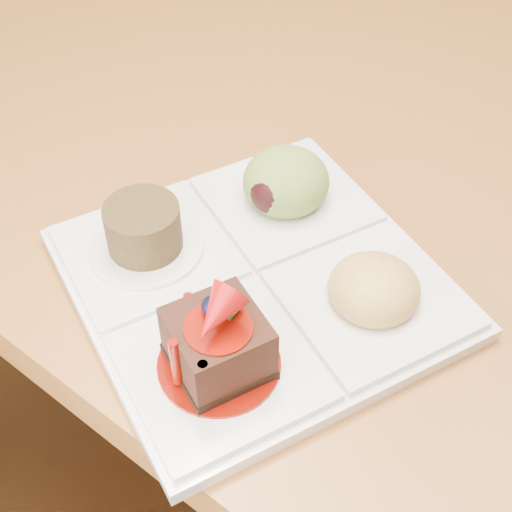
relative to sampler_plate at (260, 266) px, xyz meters
The scene contains 2 objects.
ground 1.08m from the sampler_plate, 100.09° to the left, with size 6.00×6.00×0.00m, color brown.
sampler_plate is the anchor object (origin of this frame).
Camera 1 is at (0.36, -1.04, 1.16)m, focal length 50.00 mm.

